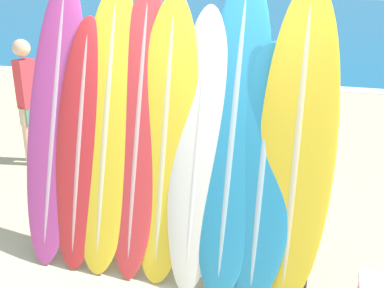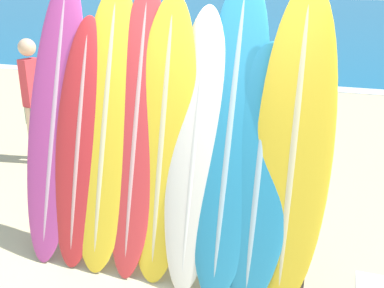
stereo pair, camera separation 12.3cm
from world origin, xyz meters
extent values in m
plane|color=beige|center=(0.00, 0.00, 0.00)|extent=(160.00, 160.00, 0.00)
cube|color=#146693|center=(0.00, 37.98, 0.00)|extent=(120.00, 60.00, 0.00)
cube|color=white|center=(0.00, 8.28, 0.01)|extent=(120.00, 0.60, 0.01)
cylinder|color=#28282D|center=(-1.31, 0.29, 0.45)|extent=(0.04, 0.04, 0.90)
cylinder|color=#28282D|center=(1.14, 0.29, 0.45)|extent=(0.04, 0.04, 0.90)
cylinder|color=#28282D|center=(-0.08, 0.29, 0.88)|extent=(2.49, 0.04, 0.04)
cylinder|color=#28282D|center=(-0.08, 0.29, 0.12)|extent=(2.49, 0.04, 0.04)
ellipsoid|color=#B23D8E|center=(-1.17, 0.40, 1.27)|extent=(0.55, 0.89, 2.55)
ellipsoid|color=#CAA1BE|center=(-1.17, 0.40, 1.27)|extent=(0.10, 0.87, 2.45)
ellipsoid|color=red|center=(-0.88, 0.32, 1.10)|extent=(0.50, 0.74, 2.20)
ellipsoid|color=#D19A9C|center=(-0.88, 0.32, 1.10)|extent=(0.09, 0.73, 2.12)
ellipsoid|color=yellow|center=(-0.64, 0.37, 1.24)|extent=(0.60, 0.84, 2.49)
ellipsoid|color=beige|center=(-0.64, 0.37, 1.24)|extent=(0.11, 0.82, 2.39)
ellipsoid|color=red|center=(-0.34, 0.37, 1.25)|extent=(0.48, 0.81, 2.49)
ellipsoid|color=#D59E9F|center=(-0.34, 0.37, 1.25)|extent=(0.09, 0.79, 2.40)
ellipsoid|color=yellow|center=(-0.10, 0.35, 1.20)|extent=(0.57, 0.72, 2.40)
ellipsoid|color=beige|center=(-0.10, 0.35, 1.20)|extent=(0.10, 0.70, 2.30)
ellipsoid|color=silver|center=(0.19, 0.34, 1.15)|extent=(0.48, 0.83, 2.30)
ellipsoid|color=silver|center=(0.19, 0.34, 1.15)|extent=(0.09, 0.81, 2.22)
ellipsoid|color=teal|center=(0.47, 0.40, 1.28)|extent=(0.58, 0.98, 2.56)
ellipsoid|color=#98BACC|center=(0.47, 0.40, 1.28)|extent=(0.10, 0.95, 2.46)
ellipsoid|color=teal|center=(0.73, 0.30, 1.02)|extent=(0.56, 0.74, 2.04)
ellipsoid|color=#98BACC|center=(0.73, 0.30, 1.02)|extent=(0.10, 0.72, 1.96)
ellipsoid|color=yellow|center=(0.98, 0.36, 1.25)|extent=(0.59, 0.71, 2.50)
ellipsoid|color=beige|center=(0.98, 0.36, 1.25)|extent=(0.11, 0.70, 2.40)
cylinder|color=beige|center=(-2.78, 2.04, 0.42)|extent=(0.12, 0.12, 0.83)
cylinder|color=beige|center=(-2.73, 2.22, 0.42)|extent=(0.12, 0.12, 0.83)
cube|color=#478466|center=(-2.75, 2.13, 0.71)|extent=(0.20, 0.26, 0.25)
cube|color=#DB3842|center=(-2.75, 2.13, 1.16)|extent=(0.22, 0.28, 0.65)
sphere|color=beige|center=(-2.75, 2.13, 1.64)|extent=(0.23, 0.23, 0.23)
cylinder|color=#846047|center=(-0.04, 3.02, 0.41)|extent=(0.11, 0.11, 0.82)
cylinder|color=#846047|center=(0.08, 3.14, 0.41)|extent=(0.11, 0.11, 0.82)
cube|color=#478466|center=(0.02, 3.08, 0.69)|extent=(0.26, 0.27, 0.24)
cube|color=#DB3842|center=(0.02, 3.08, 1.13)|extent=(0.29, 0.29, 0.64)
sphere|color=#846047|center=(0.02, 3.08, 1.60)|extent=(0.23, 0.23, 0.23)
camera|label=1|loc=(1.14, -2.98, 2.47)|focal=42.00mm
camera|label=2|loc=(1.26, -2.94, 2.47)|focal=42.00mm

